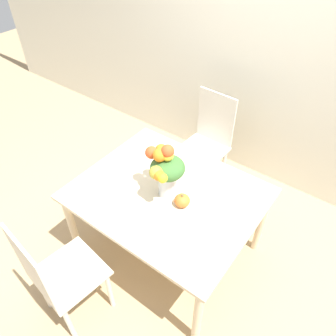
{
  "coord_description": "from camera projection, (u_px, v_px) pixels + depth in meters",
  "views": [
    {
      "loc": [
        1.01,
        -1.35,
        2.48
      ],
      "look_at": [
        0.0,
        0.0,
        0.97
      ],
      "focal_mm": 35.0,
      "sensor_mm": 36.0,
      "label": 1
    }
  ],
  "objects": [
    {
      "name": "ground_plane",
      "position": [
        168.0,
        249.0,
        2.91
      ],
      "size": [
        12.0,
        12.0,
        0.0
      ],
      "primitive_type": "plane",
      "color": "tan"
    },
    {
      "name": "wall_back",
      "position": [
        266.0,
        48.0,
        2.87
      ],
      "size": [
        8.0,
        0.06,
        2.7
      ],
      "color": "silver",
      "rests_on": "ground_plane"
    },
    {
      "name": "dining_table",
      "position": [
        168.0,
        200.0,
        2.48
      ],
      "size": [
        1.33,
        1.09,
        0.73
      ],
      "color": "beige",
      "rests_on": "ground_plane"
    },
    {
      "name": "flower_vase",
      "position": [
        166.0,
        170.0,
        2.27
      ],
      "size": [
        0.3,
        0.3,
        0.44
      ],
      "color": "silver",
      "rests_on": "dining_table"
    },
    {
      "name": "pumpkin",
      "position": [
        182.0,
        200.0,
        2.31
      ],
      "size": [
        0.11,
        0.11,
        0.1
      ],
      "color": "orange",
      "rests_on": "dining_table"
    },
    {
      "name": "dining_chair_near_window",
      "position": [
        207.0,
        143.0,
        3.22
      ],
      "size": [
        0.44,
        0.44,
        1.01
      ],
      "rotation": [
        0.0,
        0.0,
        -0.05
      ],
      "color": "silver",
      "rests_on": "ground_plane"
    },
    {
      "name": "dining_chair_far_side",
      "position": [
        58.0,
        277.0,
        2.15
      ],
      "size": [
        0.47,
        0.47,
        1.01
      ],
      "rotation": [
        0.0,
        0.0,
        3.01
      ],
      "color": "silver",
      "rests_on": "ground_plane"
    }
  ]
}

